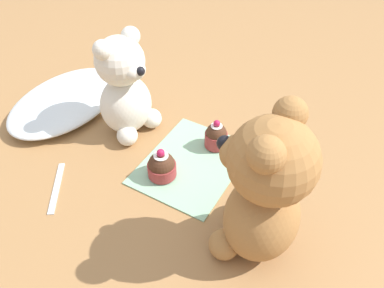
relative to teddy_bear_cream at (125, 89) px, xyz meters
The scene contains 8 objects.
ground_plane 0.21m from the teddy_bear_cream, 98.74° to the right, with size 4.00×4.00×0.00m, color #9E7042.
knitted_placemat 0.21m from the teddy_bear_cream, 98.74° to the right, with size 0.23×0.18×0.01m, color #8EBC99.
tulle_cloth 0.20m from the teddy_bear_cream, 94.38° to the left, with size 0.31×0.21×0.04m, color white.
teddy_bear_cream is the anchor object (origin of this frame).
teddy_bear_tan 0.39m from the teddy_bear_cream, 110.72° to the right, with size 0.14×0.15×0.28m.
cupcake_near_cream_bear 0.19m from the teddy_bear_cream, 121.07° to the right, with size 0.06×0.06×0.07m.
cupcake_near_tan_bear 0.22m from the teddy_bear_cream, 77.92° to the right, with size 0.05×0.05×0.07m.
teaspoon 0.24m from the teddy_bear_cream, behind, with size 0.13×0.01×0.01m, color silver.
Camera 1 is at (-0.47, -0.27, 0.56)m, focal length 35.00 mm.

